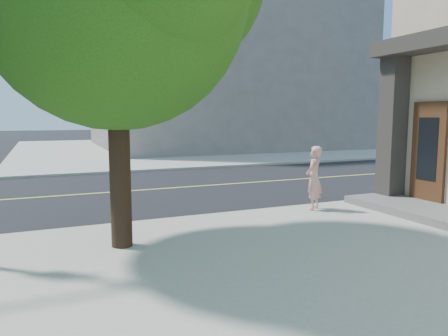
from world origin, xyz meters
name	(u,v)px	position (x,y,z in m)	size (l,w,h in m)	color
road_ew	(12,199)	(0.00, 4.50, 0.01)	(140.00, 9.00, 0.01)	black
sidewalk_ne	(216,147)	(13.50, 21.50, 0.06)	(29.00, 25.00, 0.12)	#A1A294
filler_ne	(219,56)	(14.00, 22.00, 7.12)	(18.00, 16.00, 14.00)	slate
man_on_phone	(314,178)	(7.09, -0.60, 0.92)	(0.58, 0.38, 1.60)	#E09D91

